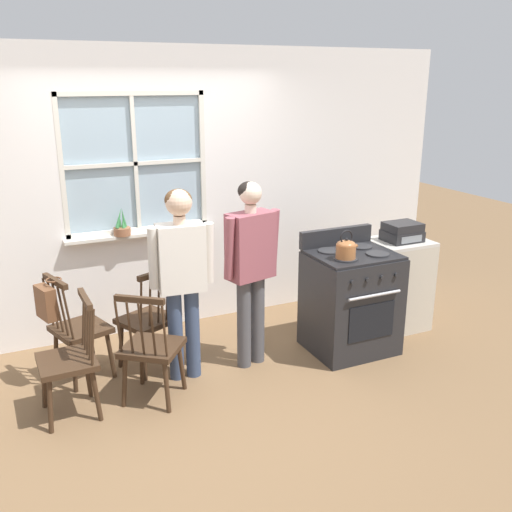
% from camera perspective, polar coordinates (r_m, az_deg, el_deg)
% --- Properties ---
extents(ground_plane, '(16.00, 16.00, 0.00)m').
position_cam_1_polar(ground_plane, '(4.73, -5.09, -13.21)').
color(ground_plane, brown).
extents(wall_back, '(6.40, 0.16, 2.70)m').
position_cam_1_polar(wall_back, '(5.52, -10.34, 5.87)').
color(wall_back, white).
rests_on(wall_back, ground_plane).
extents(chair_by_window, '(0.51, 0.52, 0.91)m').
position_cam_1_polar(chair_by_window, '(4.92, -17.34, -7.07)').
color(chair_by_window, '#3D2819').
rests_on(chair_by_window, ground_plane).
extents(chair_near_wall, '(0.41, 0.43, 0.91)m').
position_cam_1_polar(chair_near_wall, '(4.43, -18.12, -9.96)').
color(chair_near_wall, '#3D2819').
rests_on(chair_near_wall, ground_plane).
extents(chair_center_cluster, '(0.55, 0.54, 0.91)m').
position_cam_1_polar(chair_center_cluster, '(4.95, -10.68, -6.39)').
color(chair_center_cluster, '#3D2819').
rests_on(chair_center_cluster, ground_plane).
extents(chair_near_stove, '(0.58, 0.57, 0.91)m').
position_cam_1_polar(chair_near_stove, '(4.47, -10.45, -9.12)').
color(chair_near_stove, '#3D2819').
rests_on(chair_near_stove, ground_plane).
extents(person_elderly_left, '(0.53, 0.25, 1.59)m').
position_cam_1_polar(person_elderly_left, '(4.55, -7.47, -1.12)').
color(person_elderly_left, '#384766').
rests_on(person_elderly_left, ground_plane).
extents(person_teen_center, '(0.55, 0.30, 1.61)m').
position_cam_1_polar(person_teen_center, '(4.74, -0.53, -0.28)').
color(person_teen_center, '#4C4C51').
rests_on(person_teen_center, ground_plane).
extents(stove, '(0.74, 0.68, 1.08)m').
position_cam_1_polar(stove, '(5.25, 9.44, -4.43)').
color(stove, '#232326').
rests_on(stove, ground_plane).
extents(kettle, '(0.21, 0.17, 0.25)m').
position_cam_1_polar(kettle, '(4.88, 8.99, 0.76)').
color(kettle, '#A86638').
rests_on(kettle, stove).
extents(potted_plant, '(0.16, 0.16, 0.26)m').
position_cam_1_polar(potted_plant, '(5.43, -13.26, 2.74)').
color(potted_plant, '#935B3D').
rests_on(potted_plant, wall_back).
extents(handbag, '(0.23, 0.24, 0.31)m').
position_cam_1_polar(handbag, '(4.72, -20.24, -4.32)').
color(handbag, brown).
rests_on(handbag, chair_by_window).
extents(side_counter, '(0.55, 0.50, 0.90)m').
position_cam_1_polar(side_counter, '(5.82, 13.90, -2.73)').
color(side_counter, beige).
rests_on(side_counter, ground_plane).
extents(stereo, '(0.34, 0.29, 0.18)m').
position_cam_1_polar(stereo, '(5.65, 14.42, 2.34)').
color(stereo, '#232326').
rests_on(stereo, side_counter).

